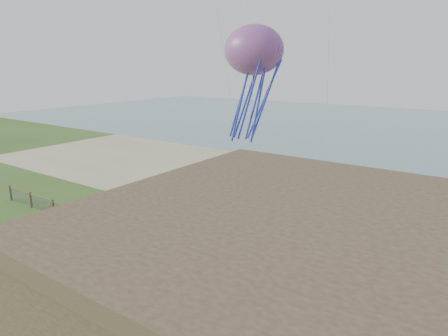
# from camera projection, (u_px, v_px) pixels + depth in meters

# --- Properties ---
(ground) EXTENTS (160.00, 160.00, 0.00)m
(ground) POSITION_uv_depth(u_px,v_px,m) (88.00, 312.00, 17.82)
(ground) COLOR #32511C
(ground) RESTS_ON ground
(sand_beach) EXTENTS (72.00, 20.00, 0.02)m
(sand_beach) POSITION_uv_depth(u_px,v_px,m) (298.00, 190.00, 35.24)
(sand_beach) COLOR tan
(sand_beach) RESTS_ON ground
(ocean) EXTENTS (160.00, 68.00, 0.02)m
(ocean) POSITION_uv_depth(u_px,v_px,m) (405.00, 127.00, 70.08)
(ocean) COLOR slate
(ocean) RESTS_ON ground
(chainlink_fence) EXTENTS (36.20, 0.20, 1.25)m
(chainlink_fence) POSITION_uv_depth(u_px,v_px,m) (177.00, 251.00, 22.43)
(chainlink_fence) COLOR brown
(chainlink_fence) RESTS_ON ground
(picnic_table) EXTENTS (2.01, 1.58, 0.81)m
(picnic_table) POSITION_uv_depth(u_px,v_px,m) (254.00, 330.00, 16.00)
(picnic_table) COLOR brown
(picnic_table) RESTS_ON ground
(octopus_kite) EXTENTS (4.05, 3.06, 7.80)m
(octopus_kite) POSITION_uv_depth(u_px,v_px,m) (253.00, 83.00, 25.41)
(octopus_kite) COLOR orange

